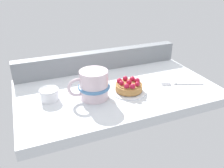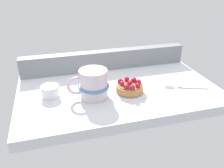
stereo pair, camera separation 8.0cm
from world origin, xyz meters
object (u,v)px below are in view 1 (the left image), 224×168
object	(u,v)px
dessert_plate	(129,91)
dessert_fork	(182,84)
raspberry_tart	(129,86)
sugar_bowl	(49,94)
coffee_mug	(93,85)

from	to	relation	value
dessert_plate	dessert_fork	size ratio (longest dim) A/B	0.84
dessert_fork	raspberry_tart	bearing A→B (deg)	173.01
dessert_plate	sugar_bowl	xyz separation A→B (cm)	(-27.18, 4.88, 1.83)
coffee_mug	sugar_bowl	distance (cm)	15.05
raspberry_tart	sugar_bowl	world-z (taller)	raspberry_tart
coffee_mug	sugar_bowl	size ratio (longest dim) A/B	2.20
dessert_fork	dessert_plate	bearing A→B (deg)	173.00
dessert_plate	raspberry_tart	world-z (taller)	raspberry_tart
dessert_fork	sugar_bowl	xyz separation A→B (cm)	(-48.36, 7.48, 1.81)
dessert_plate	sugar_bowl	size ratio (longest dim) A/B	1.99
dessert_plate	dessert_fork	world-z (taller)	same
coffee_mug	sugar_bowl	world-z (taller)	coffee_mug
dessert_fork	sugar_bowl	size ratio (longest dim) A/B	2.35
raspberry_tart	dessert_fork	world-z (taller)	raspberry_tart
dessert_plate	dessert_fork	xyz separation A→B (cm)	(21.19, -2.60, 0.02)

